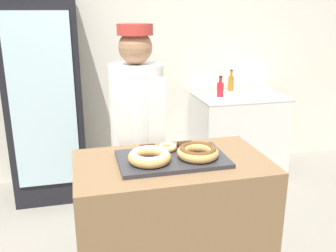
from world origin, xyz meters
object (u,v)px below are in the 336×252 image
Objects in this scene: bottle_amber at (231,83)px; donut_mini_center at (167,147)px; bottle_red at (220,89)px; donut_light_glaze at (149,156)px; brownie_back_left at (148,149)px; brownie_back_right at (186,146)px; beverage_fridge at (46,100)px; serving_tray at (172,159)px; chest_freezer at (238,135)px; baker_person at (138,141)px; donut_chocolate_glaze at (198,152)px.

donut_mini_center is at bearing -122.75° from bottle_amber.
donut_light_glaze is at bearing -122.09° from bottle_red.
brownie_back_right is (0.23, 0.00, 0.00)m from brownie_back_left.
brownie_back_left is 2.31m from bottle_amber.
bottle_red is (1.79, 0.01, 0.02)m from beverage_fridge.
brownie_back_left is at bearing -123.88° from bottle_red.
donut_mini_center is at bearing -63.82° from beverage_fridge.
bottle_red is at bearing 0.43° from beverage_fridge.
beverage_fridge is 1.79m from bottle_red.
serving_tray is 0.12m from donut_mini_center.
brownie_back_left is 0.05× the size of beverage_fridge.
donut_mini_center is 1.26× the size of brownie_back_right.
beverage_fridge is (-0.92, 1.63, -0.04)m from brownie_back_right.
serving_tray is 0.65× the size of chest_freezer.
donut_light_glaze reaches higher than brownie_back_left.
beverage_fridge is (-0.69, 1.19, 0.07)m from baker_person.
serving_tray is 0.32× the size of beverage_fridge.
brownie_back_right is at bearing -62.91° from baker_person.
bottle_red is (1.10, 1.64, -0.02)m from brownie_back_left.
bottle_red is at bearing 57.91° from donut_light_glaze.
donut_light_glaze is 0.16m from brownie_back_left.
bottle_red reaches higher than brownie_back_left.
donut_mini_center is 0.12× the size of chest_freezer.
bottle_red reaches higher than donut_light_glaze.
beverage_fridge is at bearing 117.82° from donut_chocolate_glaze.
baker_person is 1.81× the size of chest_freezer.
donut_chocolate_glaze is 0.98× the size of bottle_amber.
donut_mini_center is 1.92m from bottle_red.
brownie_back_left reaches higher than chest_freezer.
bottle_amber is (1.21, 2.00, 0.02)m from serving_tray.
donut_light_glaze is (-0.14, -0.04, 0.05)m from serving_tray.
brownie_back_right is at bearing -124.14° from chest_freezer.
donut_light_glaze is 0.28m from donut_chocolate_glaze.
brownie_back_right is 0.37× the size of bottle_amber.
donut_mini_center is (-0.14, 0.15, -0.02)m from donut_chocolate_glaze.
donut_light_glaze is 1.90m from beverage_fridge.
donut_light_glaze is 2.45m from bottle_amber.
brownie_back_left is at bearing -129.34° from chest_freezer.
donut_chocolate_glaze is 2.30m from bottle_amber.
brownie_back_right is 2.05m from chest_freezer.
baker_person is (-0.22, 0.44, -0.10)m from brownie_back_right.
bottle_amber is at bearing 62.28° from donut_chocolate_glaze.
baker_person reaches higher than donut_chocolate_glaze.
chest_freezer is 3.89× the size of bottle_amber.
bottle_amber reaches higher than donut_chocolate_glaze.
serving_tray is 2.59× the size of donut_chocolate_glaze.
baker_person is (-0.11, 0.44, -0.11)m from donut_mini_center.
donut_chocolate_glaze is 0.16m from brownie_back_right.
serving_tray is at bearing -90.00° from donut_mini_center.
donut_light_glaze reaches higher than chest_freezer.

